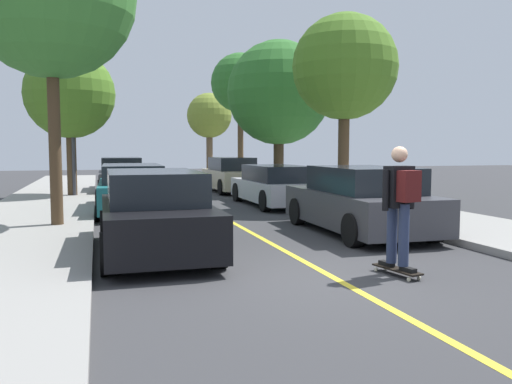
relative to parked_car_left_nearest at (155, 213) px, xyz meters
The scene contains 16 objects.
ground 3.31m from the parked_car_left_nearest, 45.88° to the right, with size 80.00×80.00×0.00m, color #353538.
center_line 2.90m from the parked_car_left_nearest, 36.80° to the left, with size 0.12×39.20×0.01m, color gold.
parked_car_left_nearest is the anchor object (origin of this frame).
parked_car_left_near 6.14m from the parked_car_left_nearest, 90.00° to the left, with size 2.03×4.62×1.38m.
parked_car_left_far 13.24m from the parked_car_left_nearest, 90.00° to the left, with size 1.89×4.54×1.46m.
parked_car_right_nearest 4.60m from the parked_car_left_nearest, 11.99° to the left, with size 2.03×4.44×1.45m.
parked_car_right_near 8.05m from the parked_car_left_nearest, 56.06° to the left, with size 1.81×4.53×1.30m.
parked_car_right_far 13.02m from the parked_car_left_nearest, 69.79° to the left, with size 1.86×4.26×1.46m.
street_tree_left_near 11.59m from the parked_car_left_nearest, 99.42° to the left, with size 3.21×3.21×5.27m.
street_tree_right_nearest 9.09m from the parked_car_left_nearest, 40.82° to the left, with size 3.20×3.20×5.77m.
street_tree_right_near 13.54m from the parked_car_left_nearest, 61.14° to the left, with size 4.29×4.29×6.14m.
street_tree_right_far 19.17m from the parked_car_left_nearest, 70.16° to the left, with size 3.08×3.08×6.65m.
street_tree_right_farthest 26.46m from the parked_car_left_nearest, 76.06° to the left, with size 3.00×3.00×5.39m.
streetlamp 11.23m from the parked_car_left_nearest, 99.18° to the left, with size 0.36×0.24×5.14m.
skateboard 4.18m from the parked_car_left_nearest, 39.62° to the right, with size 0.37×0.87×0.10m.
skateboarder 4.18m from the parked_car_left_nearest, 39.92° to the right, with size 0.59×0.71×1.77m.
Camera 1 is at (-3.19, -6.87, 1.84)m, focal length 36.72 mm.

